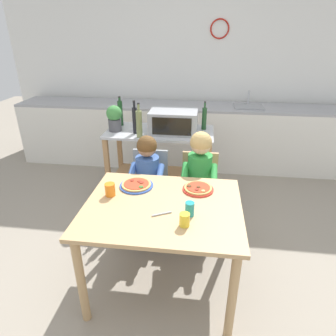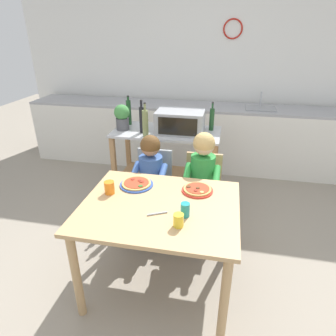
{
  "view_description": "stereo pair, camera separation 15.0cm",
  "coord_description": "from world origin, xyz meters",
  "px_view_note": "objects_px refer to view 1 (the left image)",
  "views": [
    {
      "loc": [
        0.27,
        -1.76,
        1.9
      ],
      "look_at": [
        0.0,
        0.3,
        0.9
      ],
      "focal_mm": 31.59,
      "sensor_mm": 36.0,
      "label": 1
    },
    {
      "loc": [
        0.41,
        -1.74,
        1.9
      ],
      "look_at": [
        0.0,
        0.3,
        0.9
      ],
      "focal_mm": 31.59,
      "sensor_mm": 36.0,
      "label": 2
    }
  ],
  "objects_px": {
    "dining_chair_right": "(199,188)",
    "pizza_plate_blue_rimmed": "(136,185)",
    "bottle_dark_olive_oil": "(120,113)",
    "bottle_slim_sauce": "(139,123)",
    "dining_table": "(163,218)",
    "drinking_cup_orange": "(110,190)",
    "child_in_green_shirt": "(199,175)",
    "drinking_cup_yellow": "(185,220)",
    "bottle_squat_spirits": "(204,118)",
    "potted_herb_plant": "(114,117)",
    "child_in_blue_striped_shirt": "(146,176)",
    "serving_spoon": "(162,214)",
    "pizza_plate_red_rimmed": "(198,189)",
    "dining_chair_left": "(149,185)",
    "bottle_clear_vinegar": "(135,120)",
    "kitchen_island_cart": "(160,154)",
    "toaster_oven": "(174,122)",
    "drinking_cup_teal": "(190,209)"
  },
  "relations": [
    {
      "from": "bottle_slim_sauce",
      "to": "serving_spoon",
      "type": "relative_size",
      "value": 2.56
    },
    {
      "from": "child_in_green_shirt",
      "to": "drinking_cup_teal",
      "type": "height_order",
      "value": "child_in_green_shirt"
    },
    {
      "from": "drinking_cup_yellow",
      "to": "pizza_plate_blue_rimmed",
      "type": "bearing_deg",
      "value": 132.2
    },
    {
      "from": "dining_chair_left",
      "to": "drinking_cup_teal",
      "type": "height_order",
      "value": "drinking_cup_teal"
    },
    {
      "from": "drinking_cup_orange",
      "to": "drinking_cup_teal",
      "type": "xyz_separation_m",
      "value": [
        0.61,
        -0.18,
        0.0
      ]
    },
    {
      "from": "bottle_squat_spirits",
      "to": "potted_herb_plant",
      "type": "height_order",
      "value": "bottle_squat_spirits"
    },
    {
      "from": "drinking_cup_yellow",
      "to": "drinking_cup_teal",
      "type": "bearing_deg",
      "value": 78.04
    },
    {
      "from": "dining_chair_left",
      "to": "drinking_cup_yellow",
      "type": "bearing_deg",
      "value": -66.84
    },
    {
      "from": "dining_table",
      "to": "drinking_cup_yellow",
      "type": "xyz_separation_m",
      "value": [
        0.17,
        -0.22,
        0.16
      ]
    },
    {
      "from": "kitchen_island_cart",
      "to": "child_in_blue_striped_shirt",
      "type": "distance_m",
      "value": 0.69
    },
    {
      "from": "bottle_dark_olive_oil",
      "to": "bottle_slim_sauce",
      "type": "xyz_separation_m",
      "value": [
        0.3,
        -0.37,
        -0.0
      ]
    },
    {
      "from": "kitchen_island_cart",
      "to": "bottle_squat_spirits",
      "type": "distance_m",
      "value": 0.64
    },
    {
      "from": "pizza_plate_blue_rimmed",
      "to": "serving_spoon",
      "type": "height_order",
      "value": "pizza_plate_blue_rimmed"
    },
    {
      "from": "toaster_oven",
      "to": "serving_spoon",
      "type": "relative_size",
      "value": 3.62
    },
    {
      "from": "bottle_slim_sauce",
      "to": "potted_herb_plant",
      "type": "bearing_deg",
      "value": 151.31
    },
    {
      "from": "dining_chair_left",
      "to": "pizza_plate_red_rimmed",
      "type": "bearing_deg",
      "value": -46.32
    },
    {
      "from": "bottle_squat_spirits",
      "to": "child_in_blue_striped_shirt",
      "type": "height_order",
      "value": "bottle_squat_spirits"
    },
    {
      "from": "kitchen_island_cart",
      "to": "drinking_cup_teal",
      "type": "distance_m",
      "value": 1.5
    },
    {
      "from": "kitchen_island_cart",
      "to": "child_in_blue_striped_shirt",
      "type": "bearing_deg",
      "value": -91.71
    },
    {
      "from": "child_in_blue_striped_shirt",
      "to": "drinking_cup_orange",
      "type": "distance_m",
      "value": 0.6
    },
    {
      "from": "dining_table",
      "to": "drinking_cup_orange",
      "type": "relative_size",
      "value": 11.4
    },
    {
      "from": "bottle_squat_spirits",
      "to": "bottle_dark_olive_oil",
      "type": "bearing_deg",
      "value": 178.52
    },
    {
      "from": "dining_chair_left",
      "to": "pizza_plate_blue_rimmed",
      "type": "height_order",
      "value": "dining_chair_left"
    },
    {
      "from": "drinking_cup_orange",
      "to": "bottle_clear_vinegar",
      "type": "bearing_deg",
      "value": 93.37
    },
    {
      "from": "dining_chair_left",
      "to": "serving_spoon",
      "type": "bearing_deg",
      "value": -73.65
    },
    {
      "from": "toaster_oven",
      "to": "dining_chair_right",
      "type": "bearing_deg",
      "value": -60.22
    },
    {
      "from": "pizza_plate_red_rimmed",
      "to": "drinking_cup_orange",
      "type": "relative_size",
      "value": 2.45
    },
    {
      "from": "drinking_cup_teal",
      "to": "drinking_cup_yellow",
      "type": "distance_m",
      "value": 0.12
    },
    {
      "from": "pizza_plate_blue_rimmed",
      "to": "pizza_plate_red_rimmed",
      "type": "xyz_separation_m",
      "value": [
        0.49,
        0.01,
        0.0
      ]
    },
    {
      "from": "dining_table",
      "to": "pizza_plate_blue_rimmed",
      "type": "xyz_separation_m",
      "value": [
        -0.25,
        0.24,
        0.12
      ]
    },
    {
      "from": "child_in_blue_striped_shirt",
      "to": "serving_spoon",
      "type": "height_order",
      "value": "child_in_blue_striped_shirt"
    },
    {
      "from": "bottle_dark_olive_oil",
      "to": "kitchen_island_cart",
      "type": "bearing_deg",
      "value": -17.91
    },
    {
      "from": "drinking_cup_orange",
      "to": "serving_spoon",
      "type": "xyz_separation_m",
      "value": [
        0.42,
        -0.2,
        -0.04
      ]
    },
    {
      "from": "dining_table",
      "to": "child_in_green_shirt",
      "type": "height_order",
      "value": "child_in_green_shirt"
    },
    {
      "from": "serving_spoon",
      "to": "child_in_blue_striped_shirt",
      "type": "bearing_deg",
      "value": 108.84
    },
    {
      "from": "dining_table",
      "to": "child_in_blue_striped_shirt",
      "type": "xyz_separation_m",
      "value": [
        -0.25,
        0.63,
        0.0
      ]
    },
    {
      "from": "dining_table",
      "to": "serving_spoon",
      "type": "relative_size",
      "value": 7.99
    },
    {
      "from": "pizza_plate_blue_rimmed",
      "to": "serving_spoon",
      "type": "xyz_separation_m",
      "value": [
        0.26,
        -0.36,
        -0.01
      ]
    },
    {
      "from": "drinking_cup_yellow",
      "to": "bottle_slim_sauce",
      "type": "bearing_deg",
      "value": 113.5
    },
    {
      "from": "kitchen_island_cart",
      "to": "bottle_squat_spirits",
      "type": "height_order",
      "value": "bottle_squat_spirits"
    },
    {
      "from": "bottle_clear_vinegar",
      "to": "drinking_cup_orange",
      "type": "xyz_separation_m",
      "value": [
        0.07,
        -1.14,
        -0.21
      ]
    },
    {
      "from": "bottle_dark_olive_oil",
      "to": "child_in_blue_striped_shirt",
      "type": "relative_size",
      "value": 0.34
    },
    {
      "from": "child_in_green_shirt",
      "to": "drinking_cup_yellow",
      "type": "height_order",
      "value": "child_in_green_shirt"
    },
    {
      "from": "bottle_clear_vinegar",
      "to": "dining_table",
      "type": "relative_size",
      "value": 0.32
    },
    {
      "from": "toaster_oven",
      "to": "bottle_squat_spirits",
      "type": "relative_size",
      "value": 1.62
    },
    {
      "from": "child_in_green_shirt",
      "to": "pizza_plate_red_rimmed",
      "type": "xyz_separation_m",
      "value": [
        -0.0,
        -0.39,
        0.08
      ]
    },
    {
      "from": "kitchen_island_cart",
      "to": "bottle_clear_vinegar",
      "type": "distance_m",
      "value": 0.51
    },
    {
      "from": "bottle_slim_sauce",
      "to": "dining_chair_right",
      "type": "distance_m",
      "value": 0.9
    },
    {
      "from": "dining_chair_right",
      "to": "pizza_plate_blue_rimmed",
      "type": "bearing_deg",
      "value": -133.47
    },
    {
      "from": "bottle_slim_sauce",
      "to": "drinking_cup_teal",
      "type": "bearing_deg",
      "value": -63.51
    }
  ]
}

